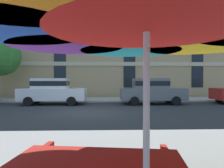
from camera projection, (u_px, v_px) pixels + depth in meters
ground_plane at (87, 112)px, 10.84m from camera, size 120.00×120.00×0.00m
sidewalk_far at (94, 100)px, 17.64m from camera, size 56.00×3.60×0.12m
apartment_building at (97, 15)px, 25.69m from camera, size 38.74×12.08×19.20m
sedan_white at (52, 91)px, 14.43m from camera, size 4.40×1.98×1.78m
sedan_gray at (152, 90)px, 14.68m from camera, size 4.40×1.98×1.78m
patio_umbrella at (147, 7)px, 1.86m from camera, size 3.82×3.82×2.54m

